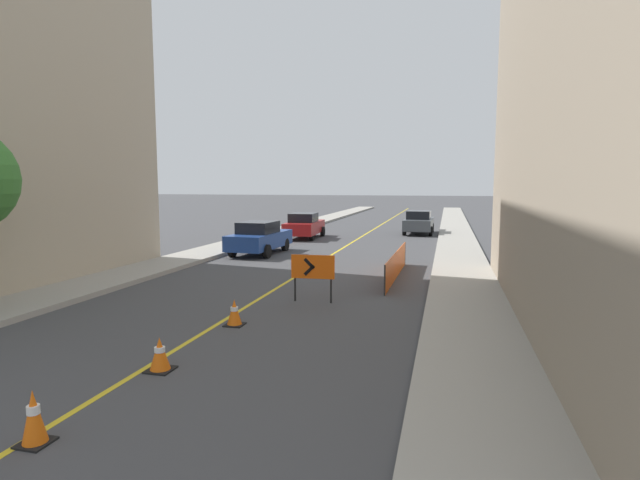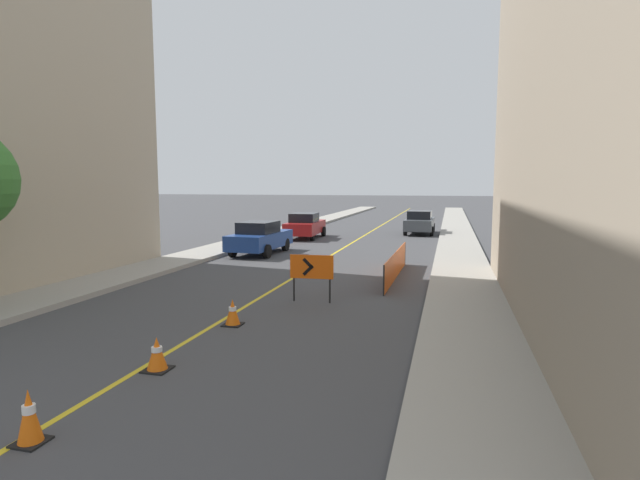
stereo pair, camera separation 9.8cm
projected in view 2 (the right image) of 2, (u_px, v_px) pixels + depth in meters
name	position (u px, v px, depth m)	size (l,w,h in m)	color
lane_stripe	(371.00, 232.00, 35.71)	(0.12, 71.39, 0.01)	gold
sidewalk_left	(292.00, 229.00, 37.19)	(2.21, 71.39, 0.17)	#9E998E
sidewalk_right	(457.00, 232.00, 34.21)	(2.21, 71.39, 0.17)	#9E998E
traffic_cone_second	(29.00, 417.00, 6.51)	(0.40, 0.40, 0.74)	black
traffic_cone_third	(157.00, 354.00, 9.08)	(0.46, 0.46, 0.62)	black
traffic_cone_fourth	(233.00, 312.00, 12.00)	(0.44, 0.44, 0.63)	black
arrow_barricade_primary	(312.00, 269.00, 14.30)	(1.26, 0.14, 1.37)	#EF560C
safety_mesh_fence	(396.00, 265.00, 18.08)	(0.14, 6.25, 0.96)	#EF560C
parked_car_curb_near	(260.00, 238.00, 24.22)	(2.00, 4.38, 1.59)	navy
parked_car_curb_mid	(305.00, 226.00, 31.26)	(2.03, 4.39, 1.59)	maroon
parked_car_curb_far	(420.00, 222.00, 33.95)	(1.94, 4.34, 1.59)	#474C51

